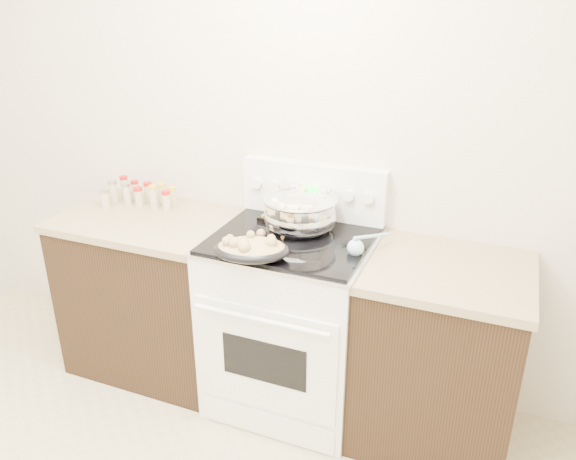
% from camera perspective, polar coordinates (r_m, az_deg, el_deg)
% --- Properties ---
extents(counter_left, '(0.93, 0.67, 0.92)m').
position_cam_1_polar(counter_left, '(3.27, -13.26, -6.12)').
color(counter_left, black).
rests_on(counter_left, ground).
extents(counter_right, '(0.73, 0.67, 0.92)m').
position_cam_1_polar(counter_right, '(2.78, 14.92, -12.09)').
color(counter_right, black).
rests_on(counter_right, ground).
extents(kitchen_range, '(0.78, 0.73, 1.22)m').
position_cam_1_polar(kitchen_range, '(2.89, 0.41, -8.91)').
color(kitchen_range, white).
rests_on(kitchen_range, ground).
extents(mixing_bowl, '(0.47, 0.47, 0.21)m').
position_cam_1_polar(mixing_bowl, '(2.73, 1.24, 1.70)').
color(mixing_bowl, silver).
rests_on(mixing_bowl, kitchen_range).
extents(roasting_pan, '(0.39, 0.32, 0.12)m').
position_cam_1_polar(roasting_pan, '(2.45, -3.76, -1.89)').
color(roasting_pan, black).
rests_on(roasting_pan, kitchen_range).
extents(baking_sheet, '(0.38, 0.29, 0.06)m').
position_cam_1_polar(baking_sheet, '(2.87, 1.15, 1.40)').
color(baking_sheet, black).
rests_on(baking_sheet, kitchen_range).
extents(wooden_spoon, '(0.14, 0.22, 0.04)m').
position_cam_1_polar(wooden_spoon, '(2.71, -2.11, -0.18)').
color(wooden_spoon, tan).
rests_on(wooden_spoon, kitchen_range).
extents(blue_ladle, '(0.15, 0.25, 0.10)m').
position_cam_1_polar(blue_ladle, '(2.53, 7.08, -1.65)').
color(blue_ladle, '#92C7DA').
rests_on(blue_ladle, kitchen_range).
extents(spice_jars, '(0.40, 0.23, 0.13)m').
position_cam_1_polar(spice_jars, '(3.25, -14.89, 3.56)').
color(spice_jars, '#BFB28C').
rests_on(spice_jars, counter_left).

